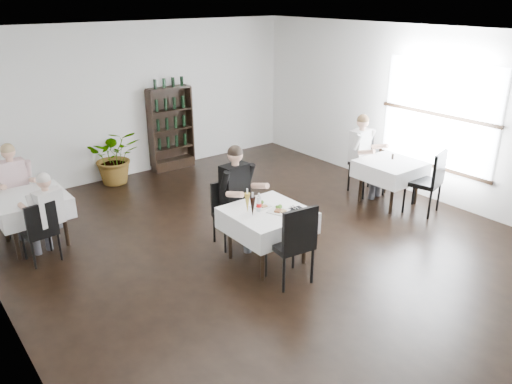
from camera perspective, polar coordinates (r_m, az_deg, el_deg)
room_shell at (r=6.65m, az=3.37°, el=4.30°), size 9.00×9.00×9.00m
window_right at (r=9.24m, az=20.11°, el=8.04°), size 0.06×2.30×1.85m
wine_shelf at (r=10.60m, az=-9.69°, el=7.08°), size 0.90×0.28×1.75m
main_table at (r=6.79m, az=1.29°, el=-3.25°), size 1.03×1.03×0.77m
left_table at (r=7.96m, az=-24.30°, el=-1.40°), size 0.98×0.98×0.77m
right_table at (r=9.01m, az=15.09°, el=2.46°), size 0.98×0.98×0.77m
potted_tree at (r=10.06m, az=-15.82°, el=3.95°), size 1.21×1.13×1.09m
main_chair_far at (r=7.34m, az=-3.20°, el=-1.99°), size 0.49×0.49×0.94m
main_chair_near at (r=6.29m, az=4.30°, el=-5.45°), size 0.56×0.57×1.10m
left_chair_far at (r=8.58m, az=-26.25°, el=-1.01°), size 0.43×0.43×0.87m
left_chair_near at (r=7.41m, az=-23.42°, el=-3.81°), size 0.45×0.45×0.91m
right_chair_far at (r=9.43m, az=12.34°, el=3.82°), size 0.63×0.63×1.15m
right_chair_near at (r=8.78m, az=19.22°, el=1.50°), size 0.62×0.62×1.10m
diner_main at (r=7.18m, az=-1.96°, el=0.39°), size 0.59×0.60×1.51m
diner_left_far at (r=8.40m, az=-25.84°, el=1.01°), size 0.54×0.55×1.42m
diner_left_near at (r=7.41m, az=-22.88°, el=-1.80°), size 0.54×0.57×1.29m
diner_right_far at (r=9.26m, az=12.25°, el=4.84°), size 0.60×0.63×1.49m
plate_far at (r=6.83m, az=0.57°, el=-1.57°), size 0.26×0.26×0.07m
plate_near at (r=6.69m, az=2.63°, el=-2.12°), size 0.32×0.32×0.08m
pilsner_dark at (r=6.49m, az=-0.39°, el=-1.68°), size 0.08×0.08×0.34m
pilsner_lager at (r=6.61m, az=-1.00°, el=-1.23°), size 0.08×0.08×0.34m
coke_bottle at (r=6.66m, az=0.33°, el=-1.38°), size 0.07×0.07×0.26m
napkin_cutlery at (r=6.76m, az=4.63°, el=-1.97°), size 0.23×0.23×0.02m
pepper_mill at (r=9.10m, az=15.35°, el=3.93°), size 0.05×0.05×0.10m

